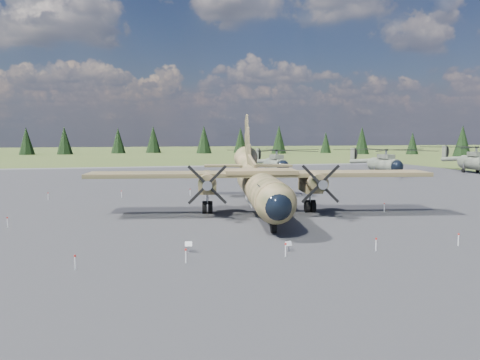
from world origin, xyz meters
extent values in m
plane|color=#475325|center=(0.00, 0.00, 0.00)|extent=(500.00, 500.00, 0.00)
cube|color=slate|center=(0.00, 10.00, 0.00)|extent=(120.00, 120.00, 0.04)
cylinder|color=#404324|center=(4.58, 1.13, 2.48)|extent=(6.10, 19.63, 3.02)
sphere|color=#404324|center=(3.02, -8.44, 2.48)|extent=(3.39, 3.39, 2.96)
sphere|color=black|center=(2.92, -9.02, 2.42)|extent=(2.49, 2.49, 2.17)
cube|color=black|center=(3.29, -6.74, 3.29)|extent=(2.40, 2.05, 0.59)
cone|color=#404324|center=(6.63, 13.68, 3.61)|extent=(4.11, 7.79, 4.54)
cube|color=#ADB1B3|center=(4.75, 2.20, 1.24)|extent=(3.06, 6.71, 0.54)
cube|color=#2E331B|center=(4.67, 1.66, 3.71)|extent=(31.43, 8.65, 0.38)
cube|color=#404324|center=(4.67, 1.66, 3.95)|extent=(7.00, 4.87, 0.38)
cylinder|color=#404324|center=(-0.17, 2.13, 3.12)|extent=(2.50, 5.79, 1.62)
cube|color=#404324|center=(-0.03, 2.98, 2.42)|extent=(2.19, 3.88, 0.86)
cone|color=gray|center=(-0.74, -1.33, 3.12)|extent=(0.96, 1.09, 0.82)
cylinder|color=black|center=(-0.03, 2.98, 0.59)|extent=(1.13, 1.32, 1.19)
cylinder|color=#404324|center=(9.40, 0.56, 3.12)|extent=(2.50, 5.79, 1.62)
cube|color=#404324|center=(9.54, 1.41, 2.42)|extent=(2.19, 3.88, 0.86)
cone|color=gray|center=(8.83, -2.89, 3.12)|extent=(0.96, 1.09, 0.82)
cylinder|color=black|center=(9.54, 1.41, 0.59)|extent=(1.13, 1.32, 1.19)
cube|color=#404324|center=(5.97, 9.64, 4.26)|extent=(1.61, 8.08, 1.81)
cube|color=#2E331B|center=(6.72, 14.21, 3.66)|extent=(10.59, 4.01, 0.24)
cylinder|color=gray|center=(3.22, -7.16, 1.37)|extent=(0.17, 0.17, 0.97)
cylinder|color=black|center=(3.22, -7.16, 0.59)|extent=(0.53, 1.05, 1.01)
cylinder|color=slate|center=(18.89, 41.39, 1.80)|extent=(2.75, 7.10, 2.43)
sphere|color=black|center=(19.05, 37.90, 1.75)|extent=(2.33, 2.33, 2.23)
sphere|color=slate|center=(18.73, 44.88, 1.80)|extent=(2.33, 2.33, 2.23)
cube|color=slate|center=(18.90, 41.00, 3.35)|extent=(1.79, 3.18, 0.73)
cylinder|color=gray|center=(18.90, 41.00, 4.08)|extent=(0.37, 0.37, 0.97)
cylinder|color=slate|center=(18.56, 48.52, 2.14)|extent=(1.19, 8.32, 1.39)
cube|color=slate|center=(18.39, 52.16, 3.35)|extent=(0.28, 1.37, 2.33)
cylinder|color=black|center=(18.73, 52.17, 3.35)|extent=(0.17, 2.53, 2.53)
cylinder|color=black|center=(19.02, 38.48, 0.39)|extent=(0.30, 0.67, 0.66)
cylinder|color=black|center=(17.52, 42.49, 0.39)|extent=(0.33, 0.79, 0.78)
cylinder|color=gray|center=(17.52, 42.49, 0.90)|extent=(0.14, 0.14, 1.41)
cylinder|color=black|center=(20.14, 42.61, 0.39)|extent=(0.33, 0.79, 0.78)
cylinder|color=gray|center=(20.14, 42.61, 0.90)|extent=(0.14, 0.14, 1.41)
cylinder|color=slate|center=(37.89, 36.41, 1.83)|extent=(2.98, 7.30, 2.48)
sphere|color=black|center=(38.14, 32.85, 1.78)|extent=(2.44, 2.44, 2.28)
sphere|color=slate|center=(37.64, 39.97, 1.83)|extent=(2.44, 2.44, 2.28)
cube|color=slate|center=(37.92, 36.01, 3.42)|extent=(1.91, 3.28, 0.74)
cylinder|color=gray|center=(37.92, 36.01, 4.16)|extent=(0.38, 0.38, 0.99)
cylinder|color=slate|center=(37.37, 43.68, 2.18)|extent=(1.43, 8.50, 1.42)
cube|color=slate|center=(37.11, 47.39, 3.42)|extent=(0.32, 1.40, 2.38)
cylinder|color=black|center=(37.46, 47.41, 3.42)|extent=(0.24, 2.58, 2.58)
cylinder|color=black|center=(38.10, 33.44, 0.40)|extent=(0.32, 0.69, 0.67)
cylinder|color=black|center=(36.47, 37.50, 0.40)|extent=(0.35, 0.81, 0.79)
cylinder|color=gray|center=(36.47, 37.50, 0.92)|extent=(0.15, 0.15, 1.44)
cylinder|color=black|center=(39.14, 37.69, 0.40)|extent=(0.35, 0.81, 0.79)
cylinder|color=gray|center=(39.14, 37.69, 0.92)|extent=(0.15, 0.15, 1.44)
cylinder|color=slate|center=(56.96, 36.47, 1.97)|extent=(3.94, 8.01, 2.66)
sphere|color=slate|center=(57.62, 40.25, 1.97)|extent=(2.83, 2.83, 2.45)
cube|color=slate|center=(56.89, 36.05, 3.68)|extent=(2.37, 3.67, 0.80)
cylinder|color=gray|center=(56.89, 36.05, 4.47)|extent=(0.44, 0.44, 1.07)
cylinder|color=slate|center=(58.30, 44.19, 2.34)|extent=(2.44, 9.11, 1.52)
cube|color=slate|center=(58.98, 48.12, 3.68)|extent=(0.49, 1.51, 2.56)
cylinder|color=black|center=(59.35, 48.06, 3.68)|extent=(0.54, 2.74, 2.77)
cylinder|color=black|center=(55.76, 37.98, 0.43)|extent=(0.46, 0.89, 0.85)
cylinder|color=gray|center=(55.76, 37.98, 0.99)|extent=(0.17, 0.17, 1.54)
cylinder|color=black|center=(58.60, 37.49, 0.43)|extent=(0.46, 0.89, 0.85)
cylinder|color=gray|center=(58.60, 37.49, 0.99)|extent=(0.17, 0.17, 1.54)
cube|color=gray|center=(-3.54, -11.04, 0.28)|extent=(0.09, 0.09, 0.56)
cube|color=silver|center=(-3.54, -11.09, 0.55)|extent=(0.47, 0.27, 0.31)
cube|color=gray|center=(2.60, -12.29, 0.26)|extent=(0.09, 0.09, 0.53)
cube|color=silver|center=(2.60, -12.33, 0.52)|extent=(0.46, 0.30, 0.30)
cylinder|color=silver|center=(-10.00, -13.50, 0.40)|extent=(0.07, 0.07, 0.80)
cylinder|color=#B31A13|center=(-10.00, -13.50, 0.80)|extent=(0.12, 0.12, 0.10)
cylinder|color=silver|center=(-4.00, -13.50, 0.40)|extent=(0.07, 0.07, 0.80)
cylinder|color=#B31A13|center=(-4.00, -13.50, 0.80)|extent=(0.12, 0.12, 0.10)
cylinder|color=silver|center=(2.00, -13.50, 0.40)|extent=(0.07, 0.07, 0.80)
cylinder|color=#B31A13|center=(2.00, -13.50, 0.80)|extent=(0.12, 0.12, 0.10)
cylinder|color=silver|center=(8.00, -13.50, 0.40)|extent=(0.07, 0.07, 0.80)
cylinder|color=#B31A13|center=(8.00, -13.50, 0.80)|extent=(0.12, 0.12, 0.10)
cylinder|color=silver|center=(14.00, -13.50, 0.40)|extent=(0.07, 0.07, 0.80)
cylinder|color=#B31A13|center=(14.00, -13.50, 0.80)|extent=(0.12, 0.12, 0.10)
cylinder|color=silver|center=(-16.00, 16.00, 0.40)|extent=(0.07, 0.07, 0.80)
cylinder|color=#B31A13|center=(-16.00, 16.00, 0.80)|extent=(0.12, 0.12, 0.10)
cylinder|color=silver|center=(-8.00, 16.00, 0.40)|extent=(0.07, 0.07, 0.80)
cylinder|color=#B31A13|center=(-8.00, 16.00, 0.80)|extent=(0.12, 0.12, 0.10)
cylinder|color=silver|center=(0.00, 16.00, 0.40)|extent=(0.07, 0.07, 0.80)
cylinder|color=#B31A13|center=(0.00, 16.00, 0.80)|extent=(0.12, 0.12, 0.10)
cylinder|color=silver|center=(8.00, 16.00, 0.40)|extent=(0.07, 0.07, 0.80)
cylinder|color=#B31A13|center=(8.00, 16.00, 0.80)|extent=(0.12, 0.12, 0.10)
cylinder|color=silver|center=(16.00, 16.00, 0.40)|extent=(0.07, 0.07, 0.80)
cylinder|color=#B31A13|center=(16.00, 16.00, 0.80)|extent=(0.12, 0.12, 0.10)
cylinder|color=silver|center=(-16.50, 0.00, 0.40)|extent=(0.07, 0.07, 0.80)
cylinder|color=#B31A13|center=(-16.50, 0.00, 0.80)|extent=(0.12, 0.12, 0.10)
cylinder|color=silver|center=(16.50, 0.00, 0.40)|extent=(0.07, 0.07, 0.80)
cylinder|color=#B31A13|center=(16.50, 0.00, 0.80)|extent=(0.12, 0.12, 0.10)
cone|color=black|center=(103.16, 97.69, 5.28)|extent=(5.92, 5.92, 10.56)
cone|color=black|center=(96.94, 117.10, 4.12)|extent=(4.61, 4.61, 8.24)
cone|color=black|center=(79.26, 123.19, 5.18)|extent=(5.81, 5.81, 10.37)
cone|color=black|center=(70.26, 136.27, 4.21)|extent=(4.71, 4.71, 8.41)
cone|color=black|center=(50.26, 135.79, 5.47)|extent=(6.13, 6.13, 10.95)
cone|color=black|center=(37.27, 146.36, 5.16)|extent=(5.77, 5.77, 10.31)
cone|color=black|center=(21.80, 143.71, 5.47)|extent=(6.12, 6.12, 10.94)
cone|color=black|center=(2.60, 153.90, 5.44)|extent=(6.09, 6.09, 10.87)
cone|color=black|center=(-11.21, 151.88, 5.04)|extent=(5.65, 5.65, 10.09)
cone|color=black|center=(-30.54, 146.18, 5.20)|extent=(5.82, 5.82, 10.39)
cone|color=black|center=(-43.65, 145.62, 5.06)|extent=(5.67, 5.67, 10.13)
camera|label=1|loc=(-7.01, -39.64, 7.33)|focal=35.00mm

